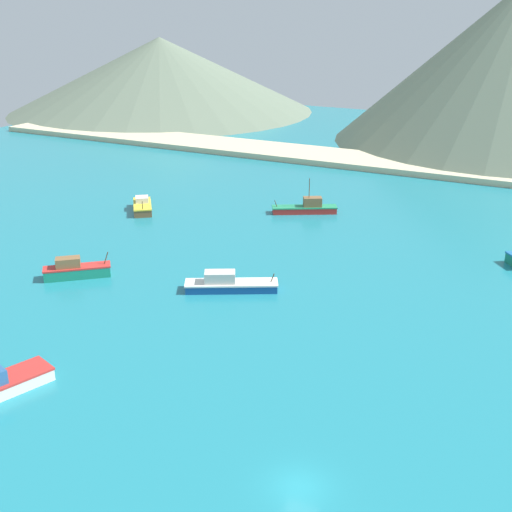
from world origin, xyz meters
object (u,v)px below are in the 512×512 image
at_px(fishing_boat_2, 229,284).
at_px(fishing_boat_5, 142,206).
at_px(fishing_boat_3, 76,270).
at_px(fishing_boat_6, 306,208).
at_px(fishing_boat_0, 0,384).

xyz_separation_m(fishing_boat_2, fishing_boat_5, (-28.14, 21.32, -0.00)).
bearing_deg(fishing_boat_3, fishing_boat_6, 68.20).
bearing_deg(fishing_boat_5, fishing_boat_2, -37.14).
distance_m(fishing_boat_0, fishing_boat_2, 29.06).
bearing_deg(fishing_boat_6, fishing_boat_2, -83.34).
distance_m(fishing_boat_2, fishing_boat_3, 19.58).
bearing_deg(fishing_boat_0, fishing_boat_6, 86.82).
height_order(fishing_boat_3, fishing_boat_6, fishing_boat_6).
bearing_deg(fishing_boat_6, fishing_boat_0, -93.18).
distance_m(fishing_boat_2, fishing_boat_6, 32.75).
relative_size(fishing_boat_0, fishing_boat_5, 1.18).
height_order(fishing_boat_0, fishing_boat_2, fishing_boat_0).
bearing_deg(fishing_boat_5, fishing_boat_6, 24.72).
height_order(fishing_boat_0, fishing_boat_6, fishing_boat_6).
bearing_deg(fishing_boat_0, fishing_boat_3, 117.02).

